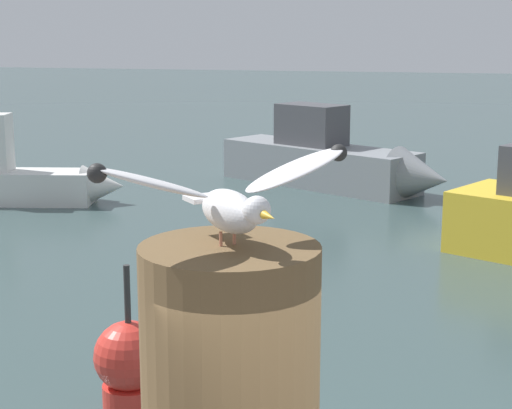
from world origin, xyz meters
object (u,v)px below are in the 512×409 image
Objects in this scene: seagull at (230,197)px; boat_grey at (336,162)px; channel_buoy at (130,369)px; boat_white at (31,180)px.

seagull is 14.71m from boat_grey.
boat_grey is (-2.04, 14.41, -2.19)m from seagull.
seagull is 4.91m from channel_buoy.
seagull is 0.11× the size of boat_grey.
channel_buoy is (-1.97, 3.90, -2.24)m from seagull.
seagull reaches higher than channel_buoy.
boat_white and boat_grey have the same top height.
seagull is 0.16× the size of boat_white.
boat_grey is 10.51m from channel_buoy.
boat_grey reaches higher than channel_buoy.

